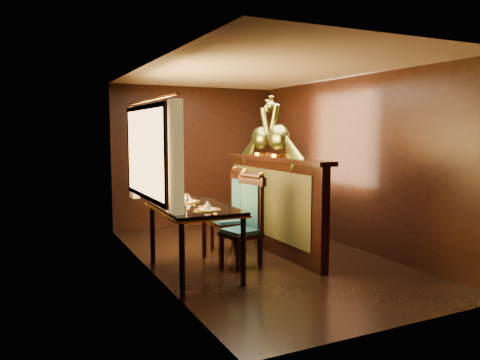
{
  "coord_description": "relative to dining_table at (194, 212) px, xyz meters",
  "views": [
    {
      "loc": [
        -2.96,
        -5.45,
        1.72
      ],
      "look_at": [
        -0.23,
        0.18,
        1.06
      ],
      "focal_mm": 35.0,
      "sensor_mm": 36.0,
      "label": 1
    }
  ],
  "objects": [
    {
      "name": "peacock_right",
      "position": [
        1.38,
        0.88,
        1.01
      ],
      "size": [
        0.25,
        0.67,
        0.8
      ],
      "primitive_type": null,
      "color": "#17452D",
      "rests_on": "partition"
    },
    {
      "name": "room_shell",
      "position": [
        0.97,
        0.28,
        0.83
      ],
      "size": [
        3.04,
        5.04,
        2.52
      ],
      "color": "black",
      "rests_on": "ground"
    },
    {
      "name": "chair_left",
      "position": [
        0.76,
        0.07,
        -0.13
      ],
      "size": [
        0.52,
        0.53,
        1.21
      ],
      "rotation": [
        0.0,
        0.0,
        0.22
      ],
      "color": "black",
      "rests_on": "ground"
    },
    {
      "name": "partition",
      "position": [
        1.38,
        0.56,
        -0.04
      ],
      "size": [
        0.26,
        2.7,
        1.36
      ],
      "color": "black",
      "rests_on": "ground"
    },
    {
      "name": "chair_right",
      "position": [
        0.9,
        0.76,
        -0.13
      ],
      "size": [
        0.44,
        0.48,
        1.2
      ],
      "rotation": [
        0.0,
        0.0,
        -0.02
      ],
      "color": "black",
      "rests_on": "ground"
    },
    {
      "name": "ground",
      "position": [
        1.06,
        0.26,
        -0.75
      ],
      "size": [
        5.0,
        5.0,
        0.0
      ],
      "primitive_type": "plane",
      "color": "black",
      "rests_on": "ground"
    },
    {
      "name": "dining_table",
      "position": [
        0.0,
        0.0,
        0.0
      ],
      "size": [
        0.88,
        1.42,
        1.03
      ],
      "rotation": [
        0.0,
        0.0,
        -0.02
      ],
      "color": "black",
      "rests_on": "ground"
    },
    {
      "name": "peacock_left",
      "position": [
        1.38,
        0.37,
        1.03
      ],
      "size": [
        0.27,
        0.71,
        0.85
      ],
      "primitive_type": null,
      "color": "#17452D",
      "rests_on": "partition"
    }
  ]
}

